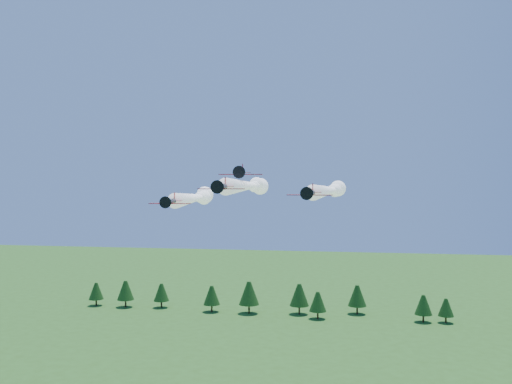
% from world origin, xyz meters
% --- Properties ---
extents(plane_lead, '(7.97, 53.26, 3.70)m').
position_xyz_m(plane_lead, '(-2.56, 19.39, 46.07)').
color(plane_lead, black).
rests_on(plane_lead, ground).
extents(plane_left, '(8.79, 40.58, 3.70)m').
position_xyz_m(plane_left, '(-13.62, 21.84, 43.65)').
color(plane_left, black).
rests_on(plane_left, ground).
extents(plane_right, '(8.02, 53.80, 3.70)m').
position_xyz_m(plane_right, '(12.37, 28.77, 45.08)').
color(plane_right, black).
rests_on(plane_right, ground).
extents(plane_slot, '(7.49, 8.13, 2.62)m').
position_xyz_m(plane_slot, '(-1.58, 7.16, 48.34)').
color(plane_slot, black).
rests_on(plane_slot, ground).
extents(treeline, '(157.36, 18.84, 11.30)m').
position_xyz_m(treeline, '(-3.21, 111.82, 6.38)').
color(treeline, '#382314').
rests_on(treeline, ground).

